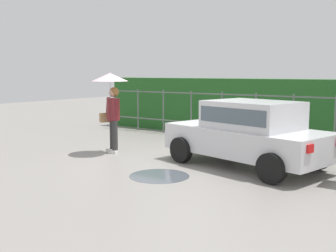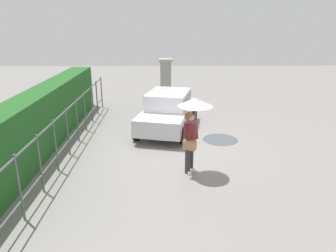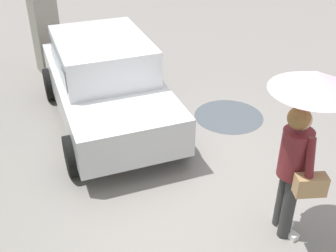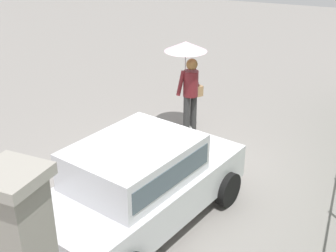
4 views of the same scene
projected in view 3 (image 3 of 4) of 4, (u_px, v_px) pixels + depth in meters
ground_plane at (161, 161)px, 6.39m from camera, size 40.00×40.00×0.00m
car at (105, 78)px, 7.03m from camera, size 3.98×2.54×1.48m
pedestrian at (305, 122)px, 4.42m from camera, size 0.94×0.94×2.09m
gate_pillar at (43, 15)px, 8.60m from camera, size 0.60×0.60×2.42m
puddle_near at (229, 116)px, 7.54m from camera, size 1.24×1.24×0.00m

